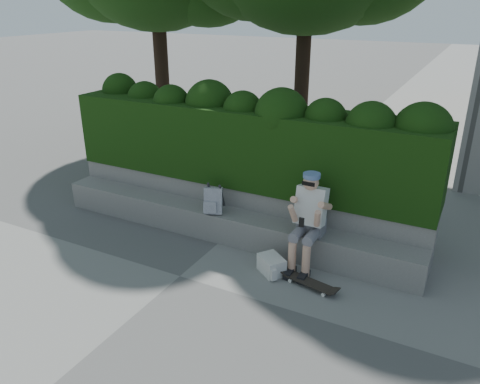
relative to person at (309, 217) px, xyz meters
The scene contains 8 objects.
ground 1.93m from the person, 143.03° to the right, with size 80.00×80.00×0.00m, color slate.
bench_ledge 1.53m from the person, behind, with size 6.00×0.45×0.45m, color gray.
planter_wall 1.61m from the person, 155.18° to the left, with size 6.00×0.50×0.75m, color gray.
hedge 1.77m from the person, 148.16° to the left, with size 6.00×1.00×1.20m, color black.
person is the anchor object (origin of this frame).
skateboard 0.87m from the person, 65.16° to the right, with size 0.74×0.32×0.08m.
backpack_plaid 1.56m from the person, behind, with size 0.27×0.15×0.40m, color #BCBCC2.
backpack_ground 0.83m from the person, 131.30° to the right, with size 0.37×0.26×0.24m, color silver.
Camera 1 is at (3.25, -4.43, 3.49)m, focal length 35.00 mm.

